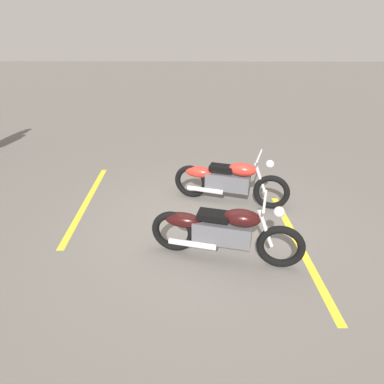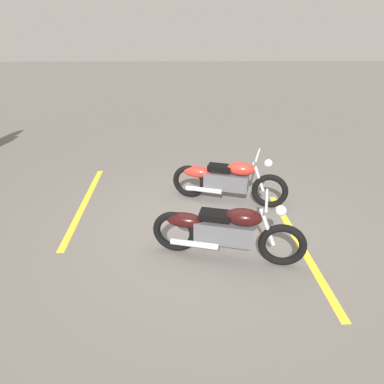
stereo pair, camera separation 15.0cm
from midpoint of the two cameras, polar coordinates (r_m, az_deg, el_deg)
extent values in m
plane|color=#66605B|center=(5.79, 4.13, -5.80)|extent=(60.00, 60.00, 0.00)
torus|color=black|center=(6.35, 14.05, -0.03)|extent=(0.67, 0.30, 0.67)
torus|color=black|center=(6.59, 0.49, 1.82)|extent=(0.67, 0.30, 0.67)
cube|color=#59595E|center=(6.39, 6.75, 1.67)|extent=(0.87, 0.46, 0.32)
ellipsoid|color=red|center=(6.24, 9.33, 3.84)|extent=(0.58, 0.42, 0.24)
ellipsoid|color=red|center=(6.46, 1.85, 3.45)|extent=(0.61, 0.39, 0.22)
cube|color=black|center=(6.31, 5.72, 4.13)|extent=(0.49, 0.36, 0.09)
cylinder|color=silver|center=(6.25, 12.22, 2.40)|extent=(0.27, 0.13, 0.56)
cylinder|color=silver|center=(6.10, 12.13, 6.10)|extent=(0.22, 0.60, 0.04)
sphere|color=silver|center=(6.13, 13.86, 4.63)|extent=(0.15, 0.15, 0.15)
cylinder|color=silver|center=(6.42, 2.93, 0.34)|extent=(0.70, 0.29, 0.09)
torus|color=black|center=(4.87, 15.75, -9.00)|extent=(0.68, 0.26, 0.67)
torus|color=black|center=(5.02, -2.35, -6.75)|extent=(0.68, 0.26, 0.67)
cube|color=#59595E|center=(4.84, 6.00, -7.05)|extent=(0.87, 0.41, 0.32)
ellipsoid|color=black|center=(4.66, 9.46, -4.38)|extent=(0.57, 0.39, 0.24)
ellipsoid|color=black|center=(4.86, -0.59, -4.79)|extent=(0.60, 0.36, 0.22)
cube|color=black|center=(4.71, 4.60, -4.01)|extent=(0.48, 0.34, 0.09)
cylinder|color=silver|center=(4.72, 13.35, -6.12)|extent=(0.27, 0.12, 0.56)
cylinder|color=silver|center=(4.51, 13.27, -1.50)|extent=(0.18, 0.61, 0.04)
sphere|color=silver|center=(4.58, 15.58, -3.33)|extent=(0.15, 0.15, 0.15)
cylinder|color=silver|center=(4.88, 0.95, -8.89)|extent=(0.70, 0.25, 0.09)
cube|color=yellow|center=(5.58, 18.60, -8.63)|extent=(0.24, 3.20, 0.01)
cube|color=yellow|center=(6.84, -16.91, -1.53)|extent=(0.24, 3.20, 0.01)
camera|label=1|loc=(0.07, 90.79, -0.39)|focal=31.22mm
camera|label=2|loc=(0.07, -89.21, 0.39)|focal=31.22mm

